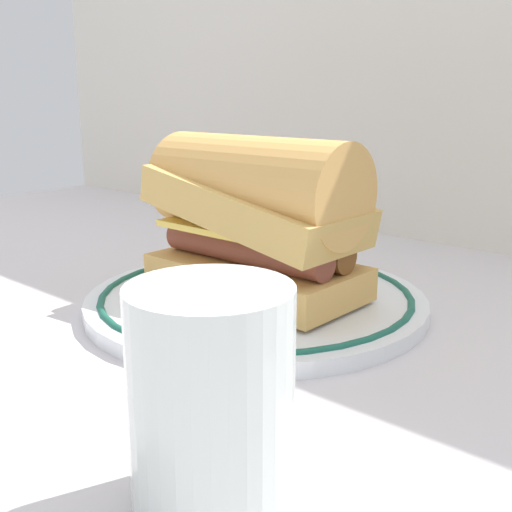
% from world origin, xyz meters
% --- Properties ---
extents(ground_plane, '(1.50, 1.50, 0.00)m').
position_xyz_m(ground_plane, '(0.00, 0.00, 0.00)').
color(ground_plane, silver).
extents(plate, '(0.28, 0.28, 0.01)m').
position_xyz_m(plate, '(-0.02, -0.01, 0.01)').
color(plate, white).
rests_on(plate, ground_plane).
extents(sausage_sandwich, '(0.18, 0.09, 0.13)m').
position_xyz_m(sausage_sandwich, '(-0.02, -0.01, 0.08)').
color(sausage_sandwich, tan).
rests_on(sausage_sandwich, plate).
extents(drinking_glass, '(0.07, 0.07, 0.10)m').
position_xyz_m(drinking_glass, '(0.13, -0.21, 0.04)').
color(drinking_glass, silver).
rests_on(drinking_glass, ground_plane).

